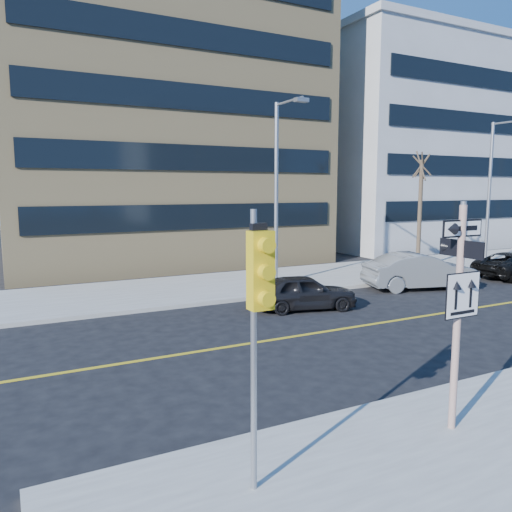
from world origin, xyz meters
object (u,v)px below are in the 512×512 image
streetlight_a (279,181)px  streetlight_b (493,183)px  street_tree_west (422,168)px  traffic_signal (259,294)px  parked_car_a (304,292)px  sign_pole (459,304)px  parked_car_b (420,271)px

streetlight_a → streetlight_b: size_ratio=1.00×
streetlight_b → street_tree_west: streetlight_b is taller
traffic_signal → parked_car_a: (6.80, 9.44, -2.37)m
parked_car_a → streetlight_b: bearing=-61.2°
streetlight_a → sign_pole: bearing=-106.8°
sign_pole → streetlight_a: size_ratio=0.51×
traffic_signal → parked_car_a: traffic_signal is taller
traffic_signal → street_tree_west: 22.14m
parked_car_a → streetlight_a: 5.84m
traffic_signal → parked_car_a: bearing=54.2°
parked_car_b → streetlight_a: (-5.43, 3.11, 3.95)m
parked_car_a → traffic_signal: bearing=158.4°
parked_car_b → streetlight_a: size_ratio=0.61×
sign_pole → street_tree_west: bearing=46.7°
streetlight_b → parked_car_b: bearing=-160.0°
traffic_signal → streetlight_a: 15.72m
streetlight_a → streetlight_b: (14.00, 0.00, 0.00)m
traffic_signal → sign_pole: bearing=2.1°
parked_car_b → streetlight_b: (8.57, 3.11, 3.95)m
sign_pole → streetlight_b: 22.48m
traffic_signal → streetlight_b: streetlight_b is taller
parked_car_a → parked_car_b: bearing=-68.4°
parked_car_b → street_tree_west: street_tree_west is taller
street_tree_west → parked_car_b: bearing=-134.3°
parked_car_b → streetlight_b: bearing=-53.8°
traffic_signal → parked_car_b: traffic_signal is taller
sign_pole → traffic_signal: bearing=-177.9°
traffic_signal → streetlight_a: size_ratio=0.50×
sign_pole → traffic_signal: 4.05m
parked_car_a → street_tree_west: size_ratio=0.61×
sign_pole → parked_car_b: size_ratio=0.83×
sign_pole → parked_car_b: 13.96m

